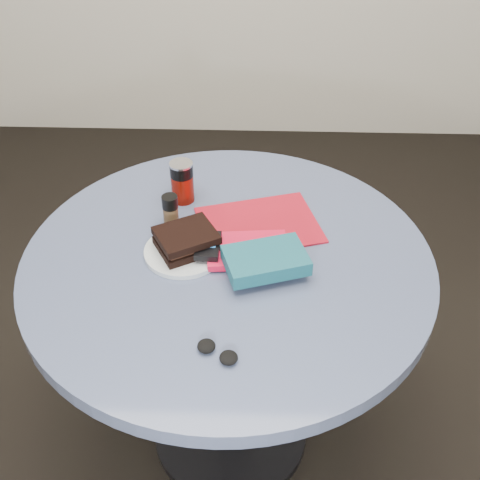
{
  "coord_description": "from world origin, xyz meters",
  "views": [
    {
      "loc": [
        0.07,
        -1.11,
        1.7
      ],
      "look_at": [
        0.03,
        0.0,
        0.8
      ],
      "focal_mm": 45.0,
      "sensor_mm": 36.0,
      "label": 1
    }
  ],
  "objects_px": {
    "plate": "(184,251)",
    "soda_can": "(182,182)",
    "pepper_grinder": "(171,211)",
    "mp3_player": "(208,246)",
    "headphones": "(217,352)",
    "red_book": "(247,250)",
    "novel": "(266,260)",
    "sandwich": "(187,240)",
    "table": "(228,303)",
    "magazine": "(259,225)"
  },
  "relations": [
    {
      "from": "red_book",
      "to": "headphones",
      "type": "relative_size",
      "value": 1.98
    },
    {
      "from": "soda_can",
      "to": "magazine",
      "type": "distance_m",
      "value": 0.24
    },
    {
      "from": "magazine",
      "to": "mp3_player",
      "type": "relative_size",
      "value": 2.92
    },
    {
      "from": "soda_can",
      "to": "pepper_grinder",
      "type": "distance_m",
      "value": 0.12
    },
    {
      "from": "mp3_player",
      "to": "magazine",
      "type": "bearing_deg",
      "value": 44.99
    },
    {
      "from": "plate",
      "to": "novel",
      "type": "distance_m",
      "value": 0.21
    },
    {
      "from": "pepper_grinder",
      "to": "red_book",
      "type": "xyz_separation_m",
      "value": [
        0.2,
        -0.11,
        -0.03
      ]
    },
    {
      "from": "plate",
      "to": "soda_can",
      "type": "distance_m",
      "value": 0.23
    },
    {
      "from": "plate",
      "to": "mp3_player",
      "type": "relative_size",
      "value": 1.9
    },
    {
      "from": "pepper_grinder",
      "to": "novel",
      "type": "relative_size",
      "value": 0.5
    },
    {
      "from": "soda_can",
      "to": "mp3_player",
      "type": "distance_m",
      "value": 0.25
    },
    {
      "from": "mp3_player",
      "to": "headphones",
      "type": "height_order",
      "value": "mp3_player"
    },
    {
      "from": "soda_can",
      "to": "red_book",
      "type": "bearing_deg",
      "value": -51.27
    },
    {
      "from": "headphones",
      "to": "pepper_grinder",
      "type": "bearing_deg",
      "value": 108.81
    },
    {
      "from": "table",
      "to": "mp3_player",
      "type": "bearing_deg",
      "value": 179.21
    },
    {
      "from": "plate",
      "to": "mp3_player",
      "type": "distance_m",
      "value": 0.06
    },
    {
      "from": "sandwich",
      "to": "magazine",
      "type": "xyz_separation_m",
      "value": [
        0.17,
        0.11,
        -0.03
      ]
    },
    {
      "from": "novel",
      "to": "mp3_player",
      "type": "height_order",
      "value": "novel"
    },
    {
      "from": "novel",
      "to": "sandwich",
      "type": "bearing_deg",
      "value": 141.68
    },
    {
      "from": "pepper_grinder",
      "to": "novel",
      "type": "xyz_separation_m",
      "value": [
        0.24,
        -0.17,
        -0.01
      ]
    },
    {
      "from": "plate",
      "to": "sandwich",
      "type": "relative_size",
      "value": 1.11
    },
    {
      "from": "plate",
      "to": "novel",
      "type": "height_order",
      "value": "novel"
    },
    {
      "from": "magazine",
      "to": "red_book",
      "type": "xyz_separation_m",
      "value": [
        -0.03,
        -0.12,
        0.01
      ]
    },
    {
      "from": "magazine",
      "to": "novel",
      "type": "xyz_separation_m",
      "value": [
        0.02,
        -0.18,
        0.04
      ]
    },
    {
      "from": "sandwich",
      "to": "pepper_grinder",
      "type": "relative_size",
      "value": 1.9
    },
    {
      "from": "mp3_player",
      "to": "headphones",
      "type": "relative_size",
      "value": 1.03
    },
    {
      "from": "magazine",
      "to": "table",
      "type": "bearing_deg",
      "value": -137.74
    },
    {
      "from": "soda_can",
      "to": "pepper_grinder",
      "type": "bearing_deg",
      "value": -98.27
    },
    {
      "from": "magazine",
      "to": "novel",
      "type": "relative_size",
      "value": 1.6
    },
    {
      "from": "sandwich",
      "to": "red_book",
      "type": "height_order",
      "value": "sandwich"
    },
    {
      "from": "mp3_player",
      "to": "sandwich",
      "type": "bearing_deg",
      "value": 167.29
    },
    {
      "from": "plate",
      "to": "sandwich",
      "type": "bearing_deg",
      "value": 44.8
    },
    {
      "from": "sandwich",
      "to": "plate",
      "type": "bearing_deg",
      "value": -135.2
    },
    {
      "from": "table",
      "to": "soda_can",
      "type": "relative_size",
      "value": 8.57
    },
    {
      "from": "soda_can",
      "to": "headphones",
      "type": "xyz_separation_m",
      "value": [
        0.13,
        -0.54,
        -0.05
      ]
    },
    {
      "from": "sandwich",
      "to": "red_book",
      "type": "bearing_deg",
      "value": -2.24
    },
    {
      "from": "sandwich",
      "to": "magazine",
      "type": "bearing_deg",
      "value": 32.14
    },
    {
      "from": "table",
      "to": "soda_can",
      "type": "distance_m",
      "value": 0.35
    },
    {
      "from": "magazine",
      "to": "headphones",
      "type": "distance_m",
      "value": 0.44
    },
    {
      "from": "table",
      "to": "soda_can",
      "type": "height_order",
      "value": "soda_can"
    },
    {
      "from": "pepper_grinder",
      "to": "red_book",
      "type": "bearing_deg",
      "value": -28.27
    },
    {
      "from": "sandwich",
      "to": "soda_can",
      "type": "bearing_deg",
      "value": 98.55
    },
    {
      "from": "red_book",
      "to": "plate",
      "type": "bearing_deg",
      "value": 175.34
    },
    {
      "from": "red_book",
      "to": "mp3_player",
      "type": "distance_m",
      "value": 0.1
    },
    {
      "from": "pepper_grinder",
      "to": "headphones",
      "type": "relative_size",
      "value": 0.93
    },
    {
      "from": "novel",
      "to": "soda_can",
      "type": "bearing_deg",
      "value": 109.93
    },
    {
      "from": "red_book",
      "to": "headphones",
      "type": "height_order",
      "value": "same"
    },
    {
      "from": "mp3_player",
      "to": "pepper_grinder",
      "type": "bearing_deg",
      "value": 132.51
    },
    {
      "from": "plate",
      "to": "novel",
      "type": "xyz_separation_m",
      "value": [
        0.2,
        -0.07,
        0.03
      ]
    },
    {
      "from": "plate",
      "to": "novel",
      "type": "bearing_deg",
      "value": -18.27
    }
  ]
}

